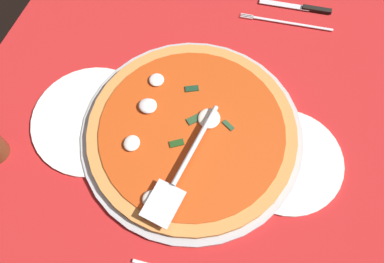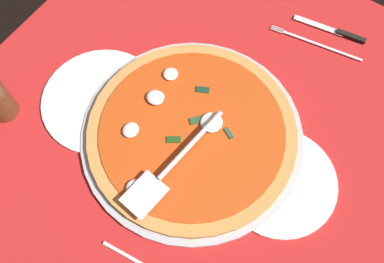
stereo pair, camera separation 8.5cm
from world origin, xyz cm
name	(u,v)px [view 2 (the right image)]	position (x,y,z in cm)	size (l,w,h in cm)	color
ground_plane	(203,114)	(0.00, 0.00, -0.40)	(96.84, 96.84, 0.80)	red
checker_pattern	(203,113)	(0.00, 0.00, 0.05)	(96.84, 96.84, 0.10)	silver
pizza_pan	(192,135)	(-0.99, 5.84, 0.78)	(45.57, 45.57, 1.35)	#AEB0B5
dinner_plate_left	(279,182)	(-20.79, 4.60, 0.60)	(22.76, 22.76, 1.00)	silver
dinner_plate_right	(101,100)	(19.81, 9.73, 0.60)	(25.58, 25.58, 1.00)	white
pizza	(191,132)	(-0.82, 5.90, 2.28)	(42.68, 42.68, 2.88)	#D78943
pizza_server	(172,165)	(-2.27, 14.69, 4.69)	(6.70, 26.41, 1.00)	silver
place_setting_near	(326,38)	(-12.99, -32.01, 0.45)	(22.35, 14.31, 1.40)	white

